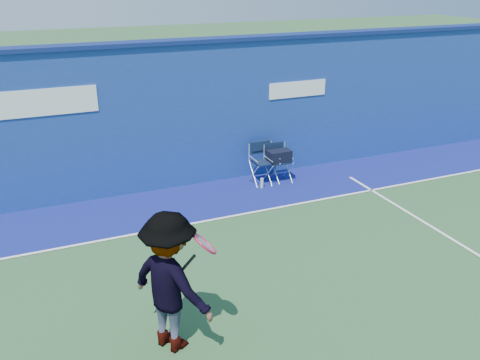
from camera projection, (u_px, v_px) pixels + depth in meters
name	position (u px, v px, depth m)	size (l,w,h in m)	color
ground	(231.00, 337.00, 6.49)	(80.00, 80.00, 0.00)	#2C532C
stadium_wall	(136.00, 119.00, 10.33)	(24.00, 0.50, 3.08)	navy
out_of_bounds_strip	(154.00, 209.00, 9.98)	(24.00, 1.80, 0.01)	navy
court_lines	(215.00, 310.00, 6.99)	(24.00, 12.00, 0.01)	white
directors_chair_left	(264.00, 170.00, 11.15)	(0.53, 0.49, 0.89)	silver
directors_chair_right	(278.00, 166.00, 11.19)	(0.50, 0.45, 0.84)	silver
water_bottle	(262.00, 183.00, 10.92)	(0.07, 0.07, 0.22)	silver
tennis_player	(170.00, 282.00, 6.04)	(1.19, 1.35, 1.81)	#EA4738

